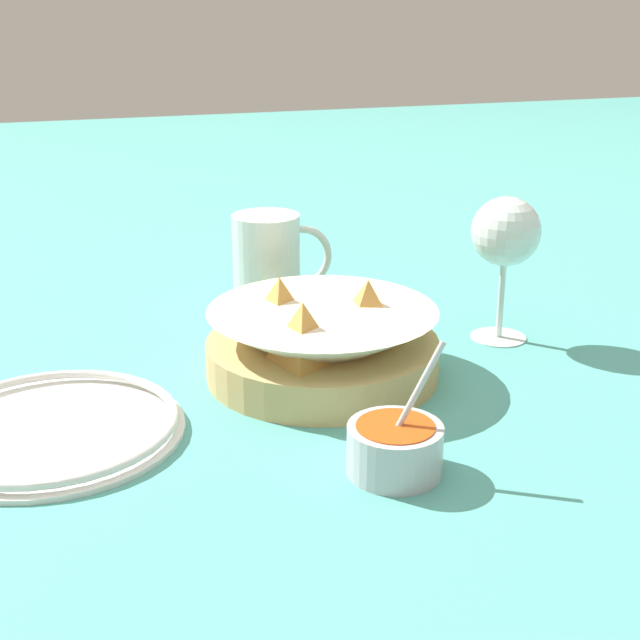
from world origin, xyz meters
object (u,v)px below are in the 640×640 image
(wine_glass, at_px, (506,236))
(beer_mug, at_px, (267,266))
(side_plate, at_px, (51,427))
(food_basket, at_px, (319,344))
(sauce_cup, at_px, (395,447))

(wine_glass, xyz_separation_m, beer_mug, (-0.21, 0.17, -0.06))
(beer_mug, height_order, side_plate, beer_mug)
(food_basket, distance_m, sauce_cup, 0.20)
(beer_mug, bearing_deg, food_basket, -90.77)
(side_plate, bearing_deg, food_basket, 10.80)
(food_basket, height_order, sauce_cup, sauce_cup)
(food_basket, relative_size, side_plate, 1.01)
(wine_glass, xyz_separation_m, side_plate, (-0.47, -0.08, -0.11))
(sauce_cup, relative_size, wine_glass, 0.68)
(sauce_cup, relative_size, beer_mug, 0.87)
(food_basket, bearing_deg, side_plate, -169.20)
(food_basket, height_order, wine_glass, wine_glass)
(sauce_cup, distance_m, wine_glass, 0.33)
(sauce_cup, bearing_deg, side_plate, 149.48)
(sauce_cup, bearing_deg, food_basket, 89.17)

